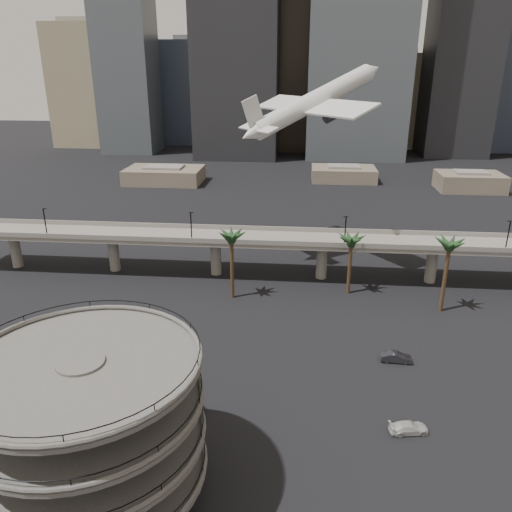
# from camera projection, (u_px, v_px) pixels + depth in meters

# --- Properties ---
(ground) EXTENTS (700.00, 700.00, 0.00)m
(ground) POSITION_uv_depth(u_px,v_px,m) (232.00, 477.00, 53.49)
(ground) COLOR black
(ground) RESTS_ON ground
(parking_ramp) EXTENTS (22.20, 22.20, 17.35)m
(parking_ramp) POSITION_uv_depth(u_px,v_px,m) (89.00, 419.00, 47.39)
(parking_ramp) COLOR #504E4B
(parking_ramp) RESTS_ON ground
(overpass) EXTENTS (130.00, 9.30, 14.70)m
(overpass) POSITION_uv_depth(u_px,v_px,m) (268.00, 243.00, 101.99)
(overpass) COLOR slate
(overpass) RESTS_ON ground
(palm_trees) EXTENTS (42.40, 10.40, 14.00)m
(palm_trees) POSITION_uv_depth(u_px,v_px,m) (342.00, 243.00, 89.67)
(palm_trees) COLOR #4A331F
(palm_trees) RESTS_ON ground
(low_buildings) EXTENTS (135.00, 27.50, 6.80)m
(low_buildings) POSITION_uv_depth(u_px,v_px,m) (304.00, 176.00, 184.14)
(low_buildings) COLOR brown
(low_buildings) RESTS_ON ground
(skyline) EXTENTS (269.00, 86.00, 136.62)m
(skyline) POSITION_uv_depth(u_px,v_px,m) (325.00, 45.00, 236.04)
(skyline) COLOR #86775C
(skyline) RESTS_ON ground
(airborne_jet) EXTENTS (31.55, 30.35, 16.63)m
(airborne_jet) POSITION_uv_depth(u_px,v_px,m) (314.00, 102.00, 104.50)
(airborne_jet) COLOR silver
(airborne_jet) RESTS_ON ground
(car_a) EXTENTS (4.64, 2.62, 1.49)m
(car_a) POSITION_uv_depth(u_px,v_px,m) (186.00, 407.00, 63.23)
(car_a) COLOR #A21917
(car_a) RESTS_ON ground
(car_b) EXTENTS (4.67, 1.84, 1.51)m
(car_b) POSITION_uv_depth(u_px,v_px,m) (396.00, 357.00, 74.00)
(car_b) COLOR #222328
(car_b) RESTS_ON ground
(car_c) EXTENTS (4.97, 2.75, 1.36)m
(car_c) POSITION_uv_depth(u_px,v_px,m) (409.00, 428.00, 59.73)
(car_c) COLOR silver
(car_c) RESTS_ON ground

